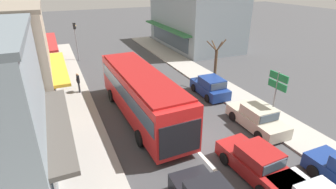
{
  "coord_description": "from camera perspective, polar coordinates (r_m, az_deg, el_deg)",
  "views": [
    {
      "loc": [
        -6.3,
        -10.72,
        8.75
      ],
      "look_at": [
        0.48,
        4.5,
        1.2
      ],
      "focal_mm": 28.0,
      "sensor_mm": 36.0,
      "label": 1
    }
  ],
  "objects": [
    {
      "name": "ground_plane",
      "position": [
        15.21,
        5.34,
        -10.88
      ],
      "size": [
        140.0,
        140.0,
        0.0
      ],
      "primitive_type": "plane",
      "color": "#3F3F42"
    },
    {
      "name": "city_bus",
      "position": [
        17.06,
        -5.81,
        0.5
      ],
      "size": [
        2.94,
        10.92,
        3.23
      ],
      "color": "red",
      "rests_on": "ground"
    },
    {
      "name": "pedestrian_with_handbag_near",
      "position": [
        22.17,
        -18.94,
        2.73
      ],
      "size": [
        0.25,
        0.65,
        1.63
      ],
      "color": "#333338",
      "rests_on": "sidewalk_left"
    },
    {
      "name": "directional_road_sign",
      "position": [
        17.12,
        22.65,
        1.73
      ],
      "size": [
        0.1,
        1.4,
        3.6
      ],
      "color": "gray",
      "rests_on": "ground"
    },
    {
      "name": "street_tree_right",
      "position": [
        22.38,
        10.3,
        6.41
      ],
      "size": [
        1.87,
        1.53,
        4.1
      ],
      "color": "brown",
      "rests_on": "ground"
    },
    {
      "name": "parked_hatchback_kerb_third",
      "position": [
        21.07,
        9.15,
        1.62
      ],
      "size": [
        1.89,
        3.74,
        1.54
      ],
      "color": "navy",
      "rests_on": "ground"
    },
    {
      "name": "parked_sedan_kerb_second",
      "position": [
        17.33,
        18.8,
        -4.88
      ],
      "size": [
        1.97,
        4.24,
        1.47
      ],
      "color": "#B7B29E",
      "rests_on": "ground"
    },
    {
      "name": "shopfront_far_end",
      "position": [
        29.54,
        -32.03,
        12.09
      ],
      "size": [
        7.66,
        9.38,
        8.57
      ],
      "color": "beige",
      "rests_on": "ground"
    },
    {
      "name": "building_right_far",
      "position": [
        36.31,
        5.82,
        16.18
      ],
      "size": [
        8.52,
        13.39,
        7.3
      ],
      "color": "#84939E",
      "rests_on": "ground"
    },
    {
      "name": "sidewalk_left",
      "position": [
        18.85,
        -22.75,
        -5.13
      ],
      "size": [
        5.2,
        44.0,
        0.14
      ],
      "primitive_type": "cube",
      "color": "#A39E96",
      "rests_on": "ground"
    },
    {
      "name": "traffic_light_downstreet",
      "position": [
        31.0,
        -19.49,
        12.07
      ],
      "size": [
        0.33,
        0.24,
        4.2
      ],
      "color": "gray",
      "rests_on": "ground"
    },
    {
      "name": "lane_centre_line",
      "position": [
        18.25,
        -0.74,
        -4.26
      ],
      "size": [
        0.2,
        28.0,
        0.01
      ],
      "primitive_type": "cube",
      "color": "silver",
      "rests_on": "ground"
    },
    {
      "name": "sedan_adjacent_lane_trail",
      "position": [
        13.52,
        18.76,
        -13.9
      ],
      "size": [
        2.05,
        4.28,
        1.47
      ],
      "color": "maroon",
      "rests_on": "ground"
    },
    {
      "name": "kerb_right",
      "position": [
        22.61,
        11.78,
        1.24
      ],
      "size": [
        2.8,
        44.0,
        0.12
      ],
      "primitive_type": "cube",
      "color": "#A39E96",
      "rests_on": "ground"
    }
  ]
}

